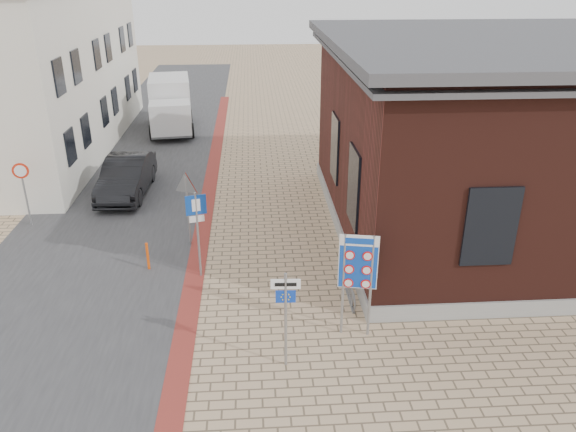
{
  "coord_description": "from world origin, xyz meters",
  "views": [
    {
      "loc": [
        -0.07,
        -11.7,
        8.97
      ],
      "look_at": [
        0.92,
        3.33,
        2.2
      ],
      "focal_mm": 35.0,
      "sensor_mm": 36.0,
      "label": 1
    }
  ],
  "objects_px": {
    "sedan": "(127,176)",
    "border_sign": "(358,264)",
    "box_truck": "(170,105)",
    "essen_sign": "(286,305)",
    "parking_sign": "(197,220)",
    "bollard": "(148,256)"
  },
  "relations": [
    {
      "from": "box_truck",
      "to": "essen_sign",
      "type": "relative_size",
      "value": 2.3
    },
    {
      "from": "box_truck",
      "to": "sedan",
      "type": "bearing_deg",
      "value": -100.59
    },
    {
      "from": "essen_sign",
      "to": "box_truck",
      "type": "bearing_deg",
      "value": 106.59
    },
    {
      "from": "sedan",
      "to": "essen_sign",
      "type": "relative_size",
      "value": 1.88
    },
    {
      "from": "parking_sign",
      "to": "bollard",
      "type": "relative_size",
      "value": 3.0
    },
    {
      "from": "box_truck",
      "to": "parking_sign",
      "type": "xyz_separation_m",
      "value": [
        2.98,
        -17.28,
        0.42
      ]
    },
    {
      "from": "sedan",
      "to": "essen_sign",
      "type": "bearing_deg",
      "value": -61.03
    },
    {
      "from": "sedan",
      "to": "box_truck",
      "type": "bearing_deg",
      "value": 88.0
    },
    {
      "from": "border_sign",
      "to": "parking_sign",
      "type": "bearing_deg",
      "value": 153.29
    },
    {
      "from": "border_sign",
      "to": "parking_sign",
      "type": "height_order",
      "value": "border_sign"
    },
    {
      "from": "border_sign",
      "to": "essen_sign",
      "type": "height_order",
      "value": "border_sign"
    },
    {
      "from": "box_truck",
      "to": "essen_sign",
      "type": "height_order",
      "value": "box_truck"
    },
    {
      "from": "sedan",
      "to": "border_sign",
      "type": "distance_m",
      "value": 13.22
    },
    {
      "from": "border_sign",
      "to": "essen_sign",
      "type": "relative_size",
      "value": 1.13
    },
    {
      "from": "box_truck",
      "to": "essen_sign",
      "type": "xyz_separation_m",
      "value": [
        5.38,
        -21.73,
        0.18
      ]
    },
    {
      "from": "border_sign",
      "to": "parking_sign",
      "type": "relative_size",
      "value": 1.03
    },
    {
      "from": "sedan",
      "to": "box_truck",
      "type": "relative_size",
      "value": 0.82
    },
    {
      "from": "bollard",
      "to": "border_sign",
      "type": "bearing_deg",
      "value": -32.61
    },
    {
      "from": "box_truck",
      "to": "essen_sign",
      "type": "bearing_deg",
      "value": -83.04
    },
    {
      "from": "sedan",
      "to": "box_truck",
      "type": "height_order",
      "value": "box_truck"
    },
    {
      "from": "border_sign",
      "to": "essen_sign",
      "type": "bearing_deg",
      "value": -137.85
    },
    {
      "from": "essen_sign",
      "to": "parking_sign",
      "type": "relative_size",
      "value": 0.91
    }
  ]
}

